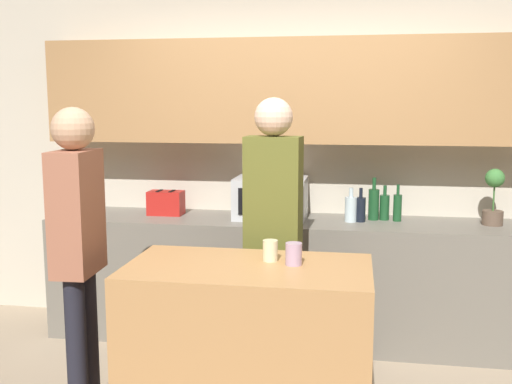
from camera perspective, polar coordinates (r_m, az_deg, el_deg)
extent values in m
cube|color=beige|center=(4.65, 4.06, 3.63)|extent=(6.40, 0.08, 2.70)
cube|color=#A37547|center=(4.43, 3.87, 9.55)|extent=(3.74, 0.32, 0.75)
cube|color=#6B665B|center=(4.47, 3.50, -8.32)|extent=(3.60, 0.62, 0.90)
cube|color=#B27F4C|center=(3.29, -0.74, -14.63)|extent=(1.28, 0.70, 0.90)
cube|color=#B7BABC|center=(4.41, 1.41, -0.56)|extent=(0.52, 0.38, 0.30)
cube|color=black|center=(4.23, 0.37, -0.95)|extent=(0.31, 0.01, 0.19)
cube|color=#B21E19|center=(4.60, -8.57, -1.03)|extent=(0.26, 0.16, 0.18)
cube|color=black|center=(4.60, -9.19, 0.12)|extent=(0.02, 0.11, 0.01)
cube|color=black|center=(4.57, -8.00, 0.09)|extent=(0.02, 0.11, 0.01)
cylinder|color=brown|center=(4.48, 21.60, -2.31)|extent=(0.14, 0.14, 0.10)
cylinder|color=#38662D|center=(4.46, 21.70, -0.54)|extent=(0.01, 0.01, 0.18)
sphere|color=#3D7A38|center=(4.44, 21.80, 1.24)|extent=(0.13, 0.13, 0.13)
cylinder|color=silver|center=(4.33, 9.02, -1.66)|extent=(0.09, 0.09, 0.18)
cylinder|color=silver|center=(4.31, 9.05, -0.05)|extent=(0.03, 0.03, 0.07)
cylinder|color=black|center=(4.34, 9.92, -1.66)|extent=(0.07, 0.07, 0.18)
cylinder|color=black|center=(4.32, 9.96, -0.07)|extent=(0.02, 0.02, 0.07)
cylinder|color=#194723|center=(4.43, 11.14, -1.19)|extent=(0.08, 0.08, 0.22)
cylinder|color=#194723|center=(4.40, 11.20, 0.80)|extent=(0.03, 0.03, 0.09)
cylinder|color=#194723|center=(4.44, 12.14, -1.45)|extent=(0.07, 0.07, 0.18)
cylinder|color=#194723|center=(4.42, 12.19, 0.17)|extent=(0.02, 0.02, 0.07)
cylinder|color=#194723|center=(4.42, 13.32, -1.49)|extent=(0.06, 0.06, 0.19)
cylinder|color=#194723|center=(4.40, 13.38, 0.22)|extent=(0.02, 0.02, 0.07)
cylinder|color=beige|center=(3.21, 1.37, -5.60)|extent=(0.08, 0.08, 0.11)
cylinder|color=#B494B0|center=(3.14, 3.61, -5.91)|extent=(0.09, 0.09, 0.12)
cylinder|color=black|center=(3.60, -15.67, -13.45)|extent=(0.11, 0.11, 0.84)
cylinder|color=black|center=(3.46, -16.70, -14.39)|extent=(0.11, 0.11, 0.84)
cube|color=#9E5F46|center=(3.32, -16.71, -1.88)|extent=(0.21, 0.35, 0.66)
sphere|color=tan|center=(3.27, -17.04, 5.79)|extent=(0.23, 0.23, 0.23)
cylinder|color=black|center=(3.84, 2.80, -11.53)|extent=(0.11, 0.11, 0.86)
cylinder|color=black|center=(3.87, 0.43, -11.34)|extent=(0.11, 0.11, 0.86)
cube|color=brown|center=(3.66, 1.66, -0.01)|extent=(0.35, 0.22, 0.68)
sphere|color=beige|center=(3.62, 1.69, 7.16)|extent=(0.23, 0.23, 0.23)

